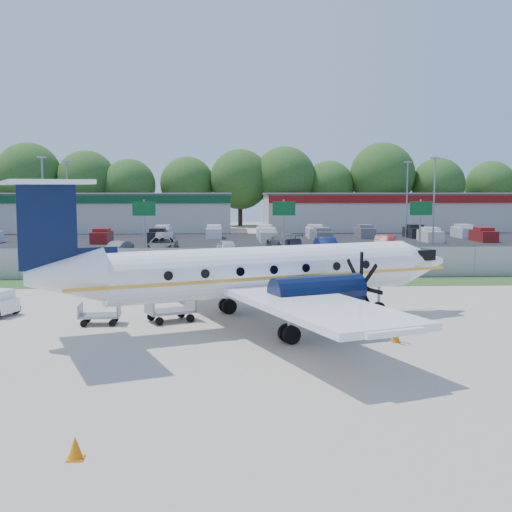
{
  "coord_description": "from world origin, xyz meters",
  "views": [
    {
      "loc": [
        -1.58,
        -27.75,
        5.85
      ],
      "look_at": [
        0.0,
        6.0,
        2.3
      ],
      "focal_mm": 45.0,
      "sensor_mm": 36.0,
      "label": 1
    }
  ],
  "objects": [
    {
      "name": "sign_right",
      "position": [
        14.0,
        22.91,
        3.61
      ],
      "size": [
        1.8,
        0.26,
        5.0
      ],
      "color": "gray",
      "rests_on": "ground"
    },
    {
      "name": "baggage_cart_far",
      "position": [
        -4.05,
        0.31,
        0.5
      ],
      "size": [
        2.36,
        1.97,
        1.07
      ],
      "color": "gray",
      "rests_on": "ground"
    },
    {
      "name": "sign_left",
      "position": [
        -8.0,
        22.91,
        3.61
      ],
      "size": [
        1.8,
        0.26,
        5.0
      ],
      "color": "gray",
      "rests_on": "ground"
    },
    {
      "name": "light_pole_sw",
      "position": [
        -20.0,
        48.0,
        5.23
      ],
      "size": [
        0.9,
        0.35,
        9.09
      ],
      "color": "gray",
      "rests_on": "ground"
    },
    {
      "name": "parked_car_c",
      "position": [
        -1.46,
        28.1,
        0.0
      ],
      "size": [
        2.26,
        4.24,
        1.37
      ],
      "primitive_type": "imported",
      "rotation": [
        0.0,
        0.0,
        0.17
      ],
      "color": "silver",
      "rests_on": "ground"
    },
    {
      "name": "parked_car_d",
      "position": [
        7.38,
        28.9,
        0.0
      ],
      "size": [
        1.85,
        4.69,
        1.52
      ],
      "primitive_type": "imported",
      "rotation": [
        0.0,
        0.0,
        0.05
      ],
      "color": "navy",
      "rests_on": "ground"
    },
    {
      "name": "parked_car_b",
      "position": [
        -7.35,
        29.87,
        0.0
      ],
      "size": [
        2.61,
        5.61,
        1.55
      ],
      "primitive_type": "imported",
      "rotation": [
        0.0,
        0.0,
        -0.0
      ],
      "color": "#595B5E",
      "rests_on": "ground"
    },
    {
      "name": "road_car_mid",
      "position": [
        8.45,
        19.87,
        0.0
      ],
      "size": [
        5.07,
        2.57,
        1.65
      ],
      "primitive_type": "imported",
      "rotation": [
        0.0,
        0.0,
        -1.44
      ],
      "color": "silver",
      "rests_on": "ground"
    },
    {
      "name": "building_west",
      "position": [
        -24.0,
        61.98,
        2.63
      ],
      "size": [
        46.4,
        12.4,
        5.24
      ],
      "color": "beige",
      "rests_on": "ground"
    },
    {
      "name": "parked_car_e",
      "position": [
        12.8,
        29.51,
        0.0
      ],
      "size": [
        3.28,
        5.35,
        1.67
      ],
      "primitive_type": "imported",
      "rotation": [
        0.0,
        0.0,
        -0.32
      ],
      "color": "maroon",
      "rests_on": "ground"
    },
    {
      "name": "parked_car_f",
      "position": [
        -7.56,
        35.68,
        0.0
      ],
      "size": [
        1.83,
        4.93,
        1.61
      ],
      "primitive_type": "imported",
      "rotation": [
        0.0,
        0.0,
        3.17
      ],
      "color": "#595B5E",
      "rests_on": "ground"
    },
    {
      "name": "cone_port_wing",
      "position": [
        -4.88,
        -14.19,
        0.24
      ],
      "size": [
        0.36,
        0.36,
        0.51
      ],
      "color": "orange",
      "rests_on": "ground"
    },
    {
      "name": "cone_nose",
      "position": [
        4.91,
        -3.95,
        0.23
      ],
      "size": [
        0.34,
        0.34,
        0.48
      ],
      "color": "orange",
      "rests_on": "ground"
    },
    {
      "name": "light_pole_se",
      "position": [
        20.0,
        48.0,
        5.23
      ],
      "size": [
        0.9,
        0.35,
        9.09
      ],
      "color": "gray",
      "rests_on": "ground"
    },
    {
      "name": "perimeter_fence",
      "position": [
        0.0,
        14.0,
        1.0
      ],
      "size": [
        120.0,
        0.06,
        1.99
      ],
      "color": "gray",
      "rests_on": "ground"
    },
    {
      "name": "parked_car_g",
      "position": [
        4.08,
        34.55,
        0.0
      ],
      "size": [
        3.57,
        5.76,
        1.56
      ],
      "primitive_type": "imported",
      "rotation": [
        0.0,
        0.0,
        3.42
      ],
      "color": "#595B5E",
      "rests_on": "ground"
    },
    {
      "name": "light_pole_nw",
      "position": [
        -20.0,
        38.0,
        5.23
      ],
      "size": [
        0.9,
        0.35,
        9.09
      ],
      "color": "gray",
      "rests_on": "ground"
    },
    {
      "name": "light_pole_ne",
      "position": [
        20.0,
        38.0,
        5.23
      ],
      "size": [
        0.9,
        0.35,
        9.09
      ],
      "color": "gray",
      "rests_on": "ground"
    },
    {
      "name": "ground",
      "position": [
        0.0,
        0.0,
        0.0
      ],
      "size": [
        170.0,
        170.0,
        0.0
      ],
      "primitive_type": "plane",
      "color": "#BFB5A2",
      "rests_on": "ground"
    },
    {
      "name": "aircraft",
      "position": [
        -0.26,
        -0.88,
        2.38
      ],
      "size": [
        19.95,
        19.4,
        6.15
      ],
      "color": "white",
      "rests_on": "ground"
    },
    {
      "name": "far_parking_rows",
      "position": [
        0.0,
        45.0,
        0.0
      ],
      "size": [
        56.0,
        10.0,
        1.6
      ],
      "primitive_type": null,
      "color": "gray",
      "rests_on": "ground"
    },
    {
      "name": "building_east",
      "position": [
        26.0,
        61.98,
        2.63
      ],
      "size": [
        44.4,
        12.4,
        5.24
      ],
      "color": "beige",
      "rests_on": "ground"
    },
    {
      "name": "sign_mid",
      "position": [
        3.0,
        22.91,
        3.61
      ],
      "size": [
        1.8,
        0.26,
        5.0
      ],
      "color": "gray",
      "rests_on": "ground"
    },
    {
      "name": "grass_verge",
      "position": [
        0.0,
        12.0,
        0.01
      ],
      "size": [
        170.0,
        4.0,
        0.02
      ],
      "primitive_type": "cube",
      "color": "#2D561E",
      "rests_on": "ground"
    },
    {
      "name": "tree_line",
      "position": [
        0.0,
        74.0,
        0.0
      ],
      "size": [
        112.0,
        6.0,
        14.0
      ],
      "primitive_type": null,
      "color": "#295218",
      "rests_on": "ground"
    },
    {
      "name": "parking_lot",
      "position": [
        0.0,
        40.0,
        0.01
      ],
      "size": [
        170.0,
        32.0,
        0.02
      ],
      "primitive_type": "cube",
      "color": "black",
      "rests_on": "ground"
    },
    {
      "name": "cone_starboard_wing",
      "position": [
        -2.58,
        13.56,
        0.24
      ],
      "size": [
        0.35,
        0.35,
        0.5
      ],
      "color": "orange",
      "rests_on": "ground"
    },
    {
      "name": "parked_car_a",
      "position": [
        -11.05,
        28.39,
        0.0
      ],
      "size": [
        2.48,
        4.13,
        1.28
      ],
      "primitive_type": "imported",
      "rotation": [
        0.0,
        0.0,
        -0.31
      ],
      "color": "#595B5E",
      "rests_on": "ground"
    },
    {
      "name": "baggage_cart_near",
      "position": [
        -7.06,
        -0.19,
        0.42
      ],
      "size": [
        1.77,
        1.11,
        0.91
      ],
      "color": "gray",
      "rests_on": "ground"
    },
    {
      "name": "access_road",
      "position": [
        0.0,
        19.0,
        0.01
      ],
      "size": [
        170.0,
        8.0,
        0.02
      ],
      "primitive_type": "cube",
      "color": "black",
      "rests_on": "ground"
    }
  ]
}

